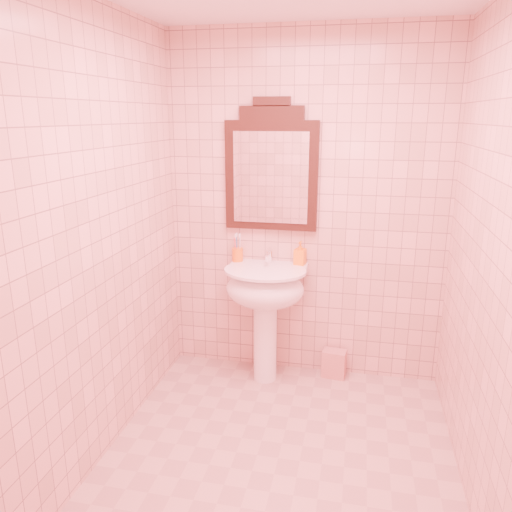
% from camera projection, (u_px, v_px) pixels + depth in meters
% --- Properties ---
extents(floor, '(2.20, 2.20, 0.00)m').
position_uv_depth(floor, '(278.00, 458.00, 2.88)').
color(floor, tan).
rests_on(floor, ground).
extents(back_wall, '(2.00, 0.02, 2.50)m').
position_uv_depth(back_wall, '(305.00, 211.00, 3.58)').
color(back_wall, beige).
rests_on(back_wall, floor).
extents(pedestal_sink, '(0.58, 0.58, 0.86)m').
position_uv_depth(pedestal_sink, '(265.00, 296.00, 3.57)').
color(pedestal_sink, white).
rests_on(pedestal_sink, floor).
extents(faucet, '(0.04, 0.16, 0.11)m').
position_uv_depth(faucet, '(269.00, 256.00, 3.63)').
color(faucet, white).
rests_on(faucet, pedestal_sink).
extents(mirror, '(0.66, 0.06, 0.92)m').
position_uv_depth(mirror, '(271.00, 170.00, 3.52)').
color(mirror, black).
rests_on(mirror, back_wall).
extents(toothbrush_cup, '(0.08, 0.08, 0.19)m').
position_uv_depth(toothbrush_cup, '(238.00, 254.00, 3.69)').
color(toothbrush_cup, orange).
rests_on(toothbrush_cup, pedestal_sink).
extents(soap_dispenser, '(0.09, 0.09, 0.17)m').
position_uv_depth(soap_dispenser, '(300.00, 253.00, 3.60)').
color(soap_dispenser, orange).
rests_on(soap_dispenser, pedestal_sink).
extents(towel, '(0.18, 0.14, 0.21)m').
position_uv_depth(towel, '(334.00, 363.00, 3.76)').
color(towel, tan).
rests_on(towel, floor).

